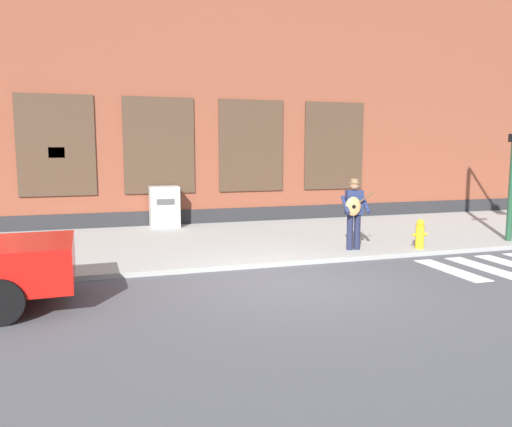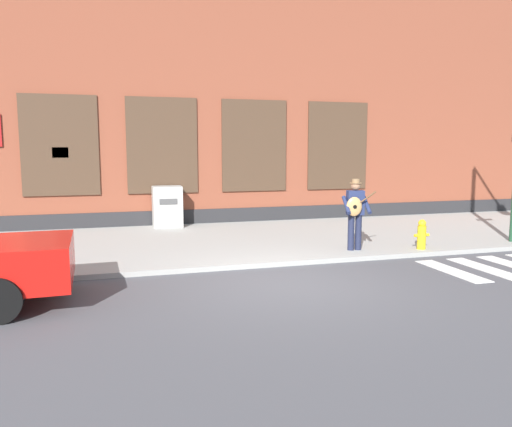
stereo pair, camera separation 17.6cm
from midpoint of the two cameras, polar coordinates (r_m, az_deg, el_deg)
ground_plane at (r=9.14m, az=3.06°, el=-8.08°), size 160.00×160.00×0.00m
sidewalk at (r=13.08m, az=-3.37°, el=-3.12°), size 28.00×5.86×0.11m
building_backdrop at (r=17.78m, az=-7.37°, el=13.13°), size 28.00×4.06×8.48m
busker at (r=11.68m, az=10.71°, el=0.42°), size 0.72×0.60×1.65m
utility_box at (r=15.17m, az=-10.74°, el=0.76°), size 0.86×0.66×1.23m
fire_hydrant at (r=12.30m, az=17.83°, el=-2.25°), size 0.38×0.20×0.70m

